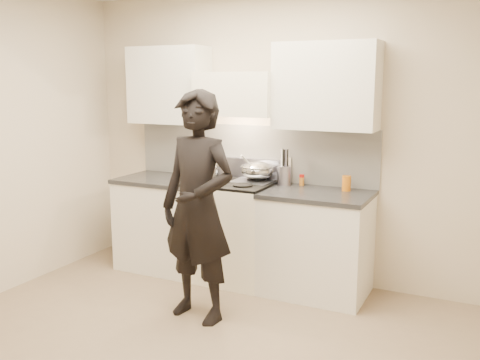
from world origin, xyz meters
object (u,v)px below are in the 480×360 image
Objects in this scene: counter_right at (316,243)px; wok at (258,170)px; person at (198,207)px; stove at (232,230)px; utensil_crock at (284,174)px.

wok is (-0.63, 0.13, 0.59)m from counter_right.
person is at bearing -127.69° from counter_right.
person reaches higher than wok.
counter_right is at bearing 60.78° from person.
wok is (0.20, 0.13, 0.57)m from stove.
utensil_crock is (0.25, 0.04, -0.02)m from wok.
utensil_crock is at bearing 155.25° from counter_right.
counter_right is 0.51× the size of person.
stove is at bearing 107.84° from person.
wok is 1.20× the size of utensil_crock.
person reaches higher than counter_right.
utensil_crock is 0.18× the size of person.
stove reaches higher than counter_right.
utensil_crock reaches higher than counter_right.
utensil_crock is (0.45, 0.18, 0.55)m from stove.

